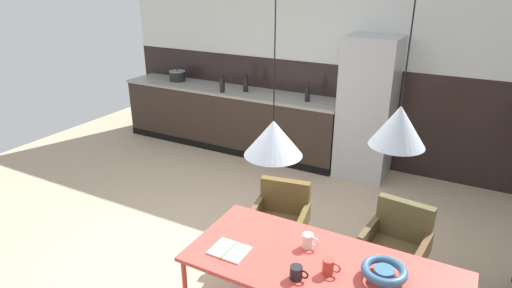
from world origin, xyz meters
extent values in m
plane|color=tan|center=(0.00, 0.00, 0.00)|extent=(8.57, 8.57, 0.00)
cube|color=black|center=(0.00, 2.85, 0.68)|extent=(6.59, 0.12, 1.37)
cube|color=silver|center=(0.00, 2.85, 2.05)|extent=(6.59, 0.12, 1.37)
cube|color=#33261F|center=(-1.41, 2.49, 0.44)|extent=(3.47, 0.60, 0.87)
cube|color=#97968D|center=(-1.41, 2.49, 0.89)|extent=(3.50, 0.63, 0.04)
cube|color=black|center=(-1.41, 2.18, 0.05)|extent=(3.47, 0.01, 0.10)
cube|color=#ADAFB2|center=(0.66, 2.49, 0.91)|extent=(0.65, 0.60, 1.82)
cube|color=#D0443A|center=(1.18, -0.52, 0.71)|extent=(1.82, 0.81, 0.03)
cylinder|color=#CC453E|center=(0.31, -0.16, 0.35)|extent=(0.04, 0.04, 0.70)
cube|color=brown|center=(1.51, 0.30, 0.42)|extent=(0.53, 0.51, 0.06)
cube|color=brown|center=(1.53, 0.50, 0.62)|extent=(0.46, 0.13, 0.34)
cube|color=brown|center=(1.72, 0.27, 0.52)|extent=(0.10, 0.42, 0.14)
cube|color=brown|center=(1.29, 0.32, 0.52)|extent=(0.10, 0.42, 0.14)
cylinder|color=black|center=(1.29, 0.13, 0.19)|extent=(0.02, 0.02, 0.39)
cylinder|color=black|center=(1.73, 0.46, 0.19)|extent=(0.02, 0.02, 0.39)
cylinder|color=black|center=(1.33, 0.51, 0.19)|extent=(0.02, 0.02, 0.39)
cylinder|color=black|center=(1.31, 0.32, 0.01)|extent=(0.06, 0.41, 0.02)
cube|color=brown|center=(0.51, 0.22, 0.41)|extent=(0.55, 0.54, 0.06)
cube|color=brown|center=(0.48, 0.42, 0.61)|extent=(0.46, 0.16, 0.33)
cube|color=brown|center=(0.73, 0.26, 0.51)|extent=(0.12, 0.42, 0.14)
cube|color=brown|center=(0.30, 0.18, 0.51)|extent=(0.12, 0.42, 0.14)
cylinder|color=black|center=(0.74, 0.07, 0.19)|extent=(0.02, 0.02, 0.38)
cylinder|color=black|center=(0.35, 0.00, 0.19)|extent=(0.02, 0.02, 0.38)
cylinder|color=black|center=(0.68, 0.44, 0.19)|extent=(0.02, 0.02, 0.38)
cylinder|color=black|center=(0.28, 0.37, 0.19)|extent=(0.02, 0.02, 0.38)
cylinder|color=black|center=(0.71, 0.26, 0.01)|extent=(0.09, 0.41, 0.02)
cylinder|color=black|center=(0.32, 0.19, 0.01)|extent=(0.09, 0.41, 0.02)
cylinder|color=#33607F|center=(1.56, -0.47, 0.77)|extent=(0.13, 0.13, 0.08)
torus|color=#355B7C|center=(1.56, -0.47, 0.79)|extent=(0.29, 0.29, 0.05)
cube|color=white|center=(0.50, -0.68, 0.73)|extent=(0.13, 0.21, 0.01)
cube|color=white|center=(0.62, -0.68, 0.73)|extent=(0.13, 0.21, 0.01)
cube|color=#4C7F4C|center=(0.56, -0.68, 0.74)|extent=(0.01, 0.21, 0.00)
cylinder|color=#B23D33|center=(1.24, -0.58, 0.78)|extent=(0.07, 0.07, 0.10)
torus|color=#B23D33|center=(1.29, -0.58, 0.78)|extent=(0.07, 0.01, 0.07)
cylinder|color=white|center=(1.01, -0.38, 0.78)|extent=(0.08, 0.08, 0.10)
torus|color=white|center=(1.07, -0.38, 0.78)|extent=(0.07, 0.01, 0.07)
cylinder|color=black|center=(1.08, -0.72, 0.77)|extent=(0.08, 0.08, 0.09)
torus|color=black|center=(1.13, -0.72, 0.78)|extent=(0.06, 0.01, 0.06)
cylinder|color=black|center=(-2.41, 2.54, 0.99)|extent=(0.25, 0.25, 0.15)
cylinder|color=gray|center=(-2.41, 2.54, 1.07)|extent=(0.25, 0.25, 0.01)
sphere|color=black|center=(-2.41, 2.54, 1.09)|extent=(0.02, 0.02, 0.02)
cylinder|color=black|center=(-1.12, 2.48, 1.03)|extent=(0.07, 0.07, 0.23)
cylinder|color=black|center=(-1.12, 2.48, 1.18)|extent=(0.03, 0.03, 0.07)
cylinder|color=black|center=(-1.40, 2.29, 1.02)|extent=(0.07, 0.07, 0.22)
cylinder|color=black|center=(-1.40, 2.29, 1.17)|extent=(0.03, 0.03, 0.06)
cylinder|color=black|center=(-0.14, 2.43, 1.01)|extent=(0.07, 0.07, 0.19)
cylinder|color=black|center=(-0.14, 2.43, 1.14)|extent=(0.03, 0.03, 0.07)
cylinder|color=black|center=(0.82, -0.54, 2.19)|extent=(0.01, 0.01, 1.01)
cone|color=silver|center=(0.82, -0.54, 1.57)|extent=(0.37, 0.37, 0.23)
cylinder|color=black|center=(1.55, -0.53, 2.28)|extent=(0.01, 0.01, 0.81)
cone|color=silver|center=(1.55, -0.53, 1.77)|extent=(0.30, 0.30, 0.22)
camera|label=1|loc=(1.89, -2.76, 2.52)|focal=29.89mm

